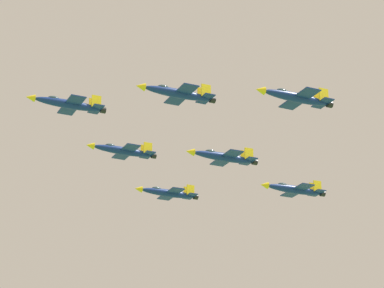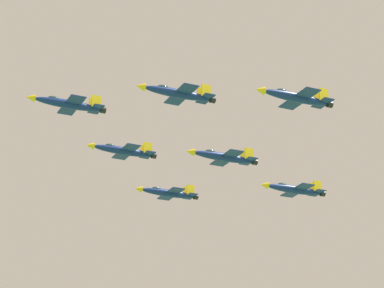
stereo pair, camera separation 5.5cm
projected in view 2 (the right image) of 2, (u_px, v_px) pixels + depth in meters
jet_lead at (68, 104)px, 172.07m from camera, size 10.48×16.35×3.50m
jet_left_wingman at (178, 93)px, 166.29m from camera, size 10.56×16.50×3.52m
jet_right_wingman at (123, 151)px, 190.82m from camera, size 10.50×16.33×3.50m
jet_left_outer at (296, 97)px, 159.34m from camera, size 10.47×16.29×3.49m
jet_right_outer at (168, 193)px, 209.20m from camera, size 10.57×16.48×3.52m
jet_slot_rear at (223, 157)px, 183.83m from camera, size 10.70×16.72×3.57m
jet_trailing at (294, 189)px, 188.99m from camera, size 10.28×16.07×3.43m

